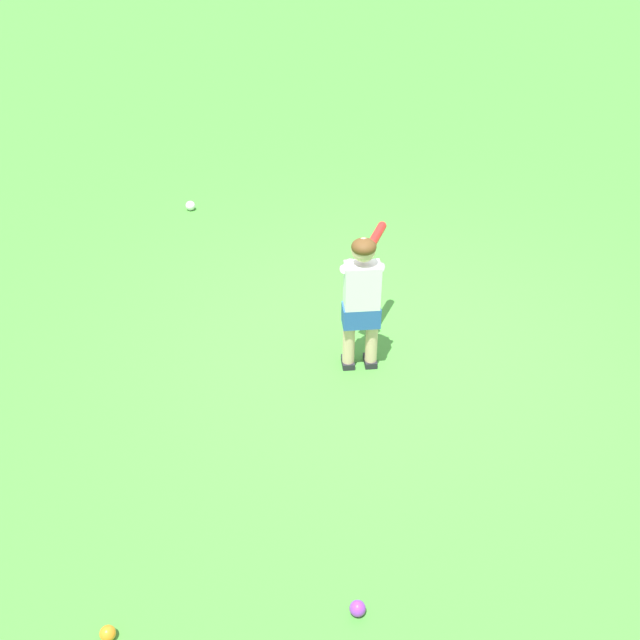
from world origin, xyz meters
The scene contains 5 objects.
ground_plane centered at (0.00, 0.00, 0.00)m, with size 40.00×40.00×0.00m, color #479338.
child_batter centered at (-0.22, 0.20, 0.65)m, with size 0.70×0.46×1.08m.
play_ball_center_lawn centered at (-2.32, 0.65, 0.04)m, with size 0.09×0.09×0.09m, color purple.
play_ball_far_left centered at (2.64, 1.42, 0.05)m, with size 0.10×0.10×0.10m, color white.
play_ball_far_right centered at (-2.26, 1.92, 0.04)m, with size 0.08×0.08×0.08m, color orange.
Camera 1 is at (-4.65, 1.23, 3.49)m, focal length 42.37 mm.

